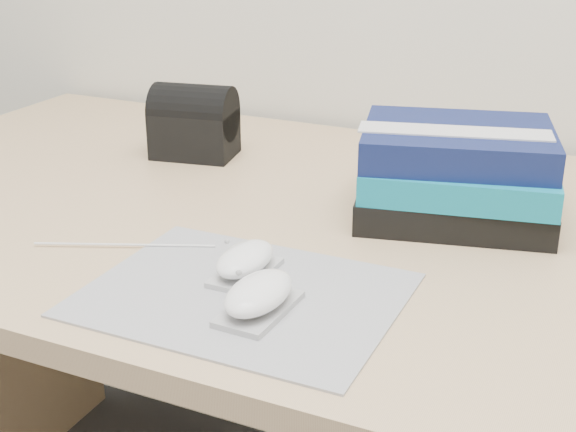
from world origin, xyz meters
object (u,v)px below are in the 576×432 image
at_px(desk, 373,356).
at_px(pouch, 194,122).
at_px(book_stack, 457,174).
at_px(mouse_front, 259,296).
at_px(mouse_rear, 245,261).

xyz_separation_m(desk, pouch, (-0.34, 0.09, 0.29)).
bearing_deg(book_stack, desk, -176.50).
height_order(mouse_front, pouch, pouch).
distance_m(mouse_front, pouch, 0.53).
height_order(book_stack, pouch, book_stack).
distance_m(mouse_front, book_stack, 0.36).
height_order(desk, mouse_rear, mouse_rear).
height_order(desk, book_stack, book_stack).
bearing_deg(mouse_rear, book_stack, 58.87).
bearing_deg(pouch, desk, -14.25).
bearing_deg(book_stack, mouse_rear, -121.13).
distance_m(mouse_rear, pouch, 0.45).
height_order(mouse_rear, book_stack, book_stack).
relative_size(mouse_rear, mouse_front, 0.91).
relative_size(mouse_rear, pouch, 0.67).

